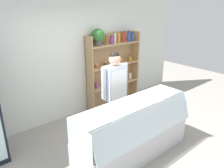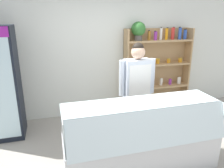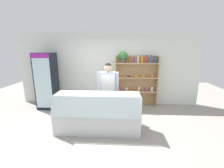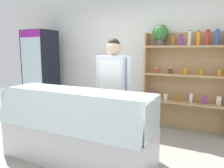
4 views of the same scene
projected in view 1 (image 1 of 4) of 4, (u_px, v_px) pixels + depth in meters
The scene contains 5 objects.
ground_plane at pixel (133, 150), 4.02m from camera, with size 12.00×12.00×0.00m, color gray.
back_wall at pixel (72, 59), 4.98m from camera, with size 6.80×0.10×2.70m, color silver.
shelving_unit at pixel (111, 62), 5.51m from camera, with size 1.54×0.30×2.01m.
deli_display_case at pixel (133, 140), 3.78m from camera, with size 2.16×0.72×1.01m.
shop_clerk at pixel (115, 87), 4.20m from camera, with size 0.62×0.25×1.72m.
Camera 1 is at (-2.47, -2.31, 2.52)m, focal length 35.00 mm.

